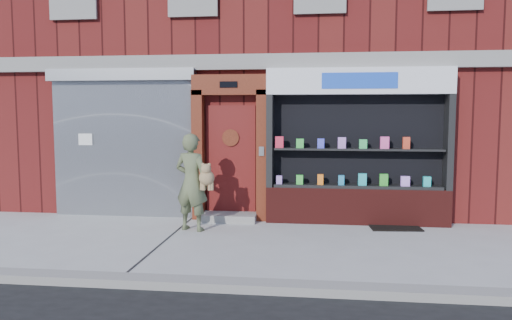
# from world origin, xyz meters

# --- Properties ---
(ground) EXTENTS (80.00, 80.00, 0.00)m
(ground) POSITION_xyz_m (0.00, 0.00, 0.00)
(ground) COLOR #9E9E99
(ground) RESTS_ON ground
(curb) EXTENTS (60.00, 0.30, 0.12)m
(curb) POSITION_xyz_m (0.00, -2.15, 0.06)
(curb) COLOR gray
(curb) RESTS_ON ground
(building) EXTENTS (12.00, 8.16, 8.00)m
(building) POSITION_xyz_m (-0.00, 5.99, 4.00)
(building) COLOR #511312
(building) RESTS_ON ground
(shutter_bay) EXTENTS (3.10, 0.30, 3.04)m
(shutter_bay) POSITION_xyz_m (-3.00, 1.93, 1.72)
(shutter_bay) COLOR gray
(shutter_bay) RESTS_ON ground
(red_door_bay) EXTENTS (1.52, 0.58, 2.90)m
(red_door_bay) POSITION_xyz_m (-0.75, 1.86, 1.46)
(red_door_bay) COLOR #4A180C
(red_door_bay) RESTS_ON ground
(pharmacy_bay) EXTENTS (3.50, 0.41, 3.00)m
(pharmacy_bay) POSITION_xyz_m (1.75, 1.81, 1.37)
(pharmacy_bay) COLOR #4F1512
(pharmacy_bay) RESTS_ON ground
(woman) EXTENTS (0.81, 0.59, 1.78)m
(woman) POSITION_xyz_m (-1.27, 0.84, 0.90)
(woman) COLOR #555F3E
(woman) RESTS_ON ground
(doormat) EXTENTS (0.98, 0.72, 0.02)m
(doormat) POSITION_xyz_m (2.44, 1.50, 0.01)
(doormat) COLOR black
(doormat) RESTS_ON ground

